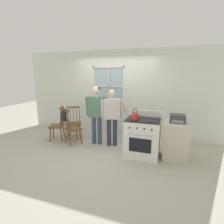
{
  "coord_description": "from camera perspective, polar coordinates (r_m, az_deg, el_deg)",
  "views": [
    {
      "loc": [
        1.7,
        -3.95,
        1.95
      ],
      "look_at": [
        0.27,
        0.21,
        1.0
      ],
      "focal_mm": 28.0,
      "sensor_mm": 36.0,
      "label": 1
    }
  ],
  "objects": [
    {
      "name": "ground_plane",
      "position": [
        4.72,
        -4.01,
        -12.24
      ],
      "size": [
        16.0,
        16.0,
        0.0
      ],
      "primitive_type": "plane",
      "color": "#B2AD9E"
    },
    {
      "name": "kettle",
      "position": [
        4.04,
        7.39,
        -1.18
      ],
      "size": [
        0.21,
        0.17,
        0.25
      ],
      "color": "red",
      "rests_on": "stove"
    },
    {
      "name": "handbag",
      "position": [
        4.92,
        -15.56,
        -1.24
      ],
      "size": [
        0.25,
        0.25,
        0.31
      ],
      "color": "black",
      "rests_on": "chair_by_window"
    },
    {
      "name": "person_teen_center",
      "position": [
        4.71,
        -0.02,
        -0.19
      ],
      "size": [
        0.59,
        0.34,
        1.56
      ],
      "rotation": [
        0.0,
        0.0,
        0.32
      ],
      "color": "#2D3347",
      "rests_on": "ground_plane"
    },
    {
      "name": "chair_by_window",
      "position": [
        5.09,
        -12.8,
        -5.3
      ],
      "size": [
        0.58,
        0.57,
        1.02
      ],
      "rotation": [
        0.0,
        0.0,
        2.48
      ],
      "color": "brown",
      "rests_on": "ground_plane"
    },
    {
      "name": "chair_near_wall",
      "position": [
        5.5,
        -17.38,
        -4.25
      ],
      "size": [
        0.53,
        0.54,
        1.02
      ],
      "rotation": [
        0.0,
        0.0,
        -1.19
      ],
      "color": "brown",
      "rests_on": "ground_plane"
    },
    {
      "name": "wall_back",
      "position": [
        5.64,
        1.48,
        5.94
      ],
      "size": [
        6.4,
        0.16,
        2.7
      ],
      "color": "silver",
      "rests_on": "ground_plane"
    },
    {
      "name": "stove",
      "position": [
        4.29,
        9.91,
        -8.15
      ],
      "size": [
        0.8,
        0.68,
        1.08
      ],
      "color": "white",
      "rests_on": "ground_plane"
    },
    {
      "name": "person_elderly_left",
      "position": [
        4.84,
        -5.13,
        0.95
      ],
      "size": [
        0.6,
        0.25,
        1.64
      ],
      "rotation": [
        0.0,
        0.0,
        0.08
      ],
      "color": "#384766",
      "rests_on": "ground_plane"
    },
    {
      "name": "chair_center_cluster",
      "position": [
        5.58,
        -12.26,
        -3.73
      ],
      "size": [
        0.56,
        0.55,
        1.02
      ],
      "rotation": [
        0.0,
        0.0,
        -2.68
      ],
      "color": "brown",
      "rests_on": "ground_plane"
    },
    {
      "name": "potted_plant",
      "position": [
        5.71,
        -1.91,
        2.86
      ],
      "size": [
        0.14,
        0.14,
        0.34
      ],
      "color": "beige",
      "rests_on": "wall_back"
    },
    {
      "name": "side_counter",
      "position": [
        4.34,
        20.08,
        -8.82
      ],
      "size": [
        0.55,
        0.5,
        0.9
      ],
      "color": "beige",
      "rests_on": "ground_plane"
    },
    {
      "name": "stereo",
      "position": [
        4.16,
        20.63,
        -1.98
      ],
      "size": [
        0.34,
        0.29,
        0.18
      ],
      "color": "#38383A",
      "rests_on": "side_counter"
    }
  ]
}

